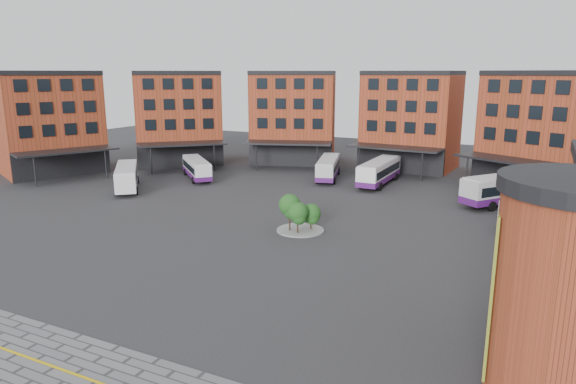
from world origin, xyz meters
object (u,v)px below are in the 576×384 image
at_px(bus_d, 379,172).
at_px(bus_f, 560,217).
at_px(bus_b, 197,168).
at_px(bus_e, 508,188).
at_px(bus_a, 127,175).
at_px(bus_c, 328,168).
at_px(tree_island, 299,213).

bearing_deg(bus_d, bus_f, -31.70).
relative_size(bus_d, bus_f, 1.08).
distance_m(bus_b, bus_e, 39.69).
bearing_deg(bus_a, bus_d, -9.92).
bearing_deg(bus_e, bus_b, -137.33).
height_order(bus_a, bus_d, bus_d).
xyz_separation_m(bus_a, bus_d, (27.57, 16.89, -0.06)).
height_order(bus_c, bus_d, bus_d).
bearing_deg(bus_d, bus_c, 178.41).
bearing_deg(bus_c, bus_b, -170.24).
height_order(bus_e, bus_f, bus_e).
height_order(tree_island, bus_e, tree_island).
xyz_separation_m(tree_island, bus_f, (21.45, 10.09, -0.25)).
height_order(bus_a, bus_c, bus_a).
distance_m(bus_d, bus_e, 16.34).
distance_m(bus_b, bus_f, 44.84).
height_order(bus_c, bus_e, bus_e).
bearing_deg(bus_b, bus_c, -21.11).
xyz_separation_m(bus_b, bus_c, (16.34, 7.90, 0.08)).
relative_size(bus_d, bus_e, 1.01).
bearing_deg(bus_e, bus_d, -156.48).
bearing_deg(tree_island, bus_f, 25.20).
relative_size(bus_c, bus_f, 1.02).
distance_m(bus_e, bus_f, 10.61).
bearing_deg(bus_c, bus_d, -18.47).
height_order(bus_b, bus_c, bus_c).
bearing_deg(tree_island, bus_d, 88.46).
relative_size(bus_b, bus_c, 0.82).
bearing_deg(bus_d, bus_a, -147.67).
relative_size(tree_island, bus_a, 0.46).
bearing_deg(bus_b, bus_d, -29.13).
bearing_deg(bus_c, tree_island, -90.27).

